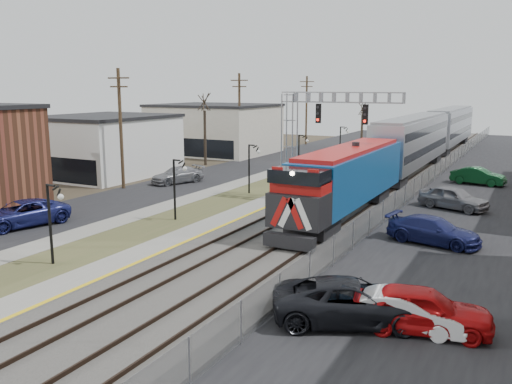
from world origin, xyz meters
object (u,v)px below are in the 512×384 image
Objects in this scene: signal_gantry at (310,127)px; train at (421,142)px; car_lot_a at (422,310)px; car_lot_b at (405,312)px.

train is at bearing 77.78° from signal_gantry.
train is 39.75m from car_lot_a.
signal_gantry is 1.87× the size of car_lot_a.
car_lot_b is (11.56, -19.32, -4.90)m from signal_gantry.
train reaches higher than car_lot_a.
train reaches higher than car_lot_b.
train is 15.09× the size of car_lot_b.
car_lot_a reaches higher than car_lot_b.
car_lot_b is at bearing 94.44° from car_lot_a.
signal_gantry is 2.15× the size of car_lot_b.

